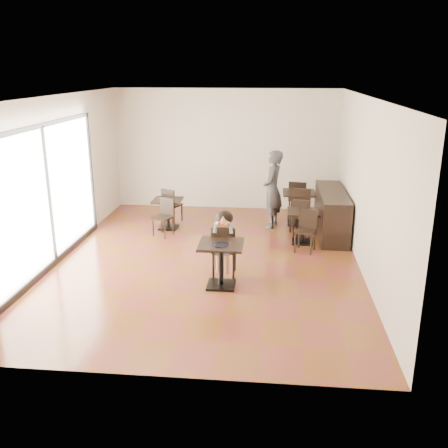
# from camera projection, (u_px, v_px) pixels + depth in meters

# --- Properties ---
(floor) EXTENTS (6.00, 8.00, 0.01)m
(floor) POSITION_uv_depth(u_px,v_px,m) (207.00, 260.00, 10.05)
(floor) COLOR brown
(floor) RESTS_ON ground
(ceiling) EXTENTS (6.00, 8.00, 0.01)m
(ceiling) POSITION_uv_depth(u_px,v_px,m) (205.00, 97.00, 9.09)
(ceiling) COLOR white
(ceiling) RESTS_ON floor
(wall_back) EXTENTS (6.00, 0.01, 3.20)m
(wall_back) POSITION_uv_depth(u_px,v_px,m) (226.00, 150.00, 13.37)
(wall_back) COLOR beige
(wall_back) RESTS_ON floor
(wall_front) EXTENTS (6.00, 0.01, 3.20)m
(wall_front) POSITION_uv_depth(u_px,v_px,m) (160.00, 258.00, 5.77)
(wall_front) COLOR beige
(wall_front) RESTS_ON floor
(wall_left) EXTENTS (0.01, 8.00, 3.20)m
(wall_left) POSITION_uv_depth(u_px,v_px,m) (56.00, 179.00, 9.86)
(wall_left) COLOR beige
(wall_left) RESTS_ON floor
(wall_right) EXTENTS (0.01, 8.00, 3.20)m
(wall_right) POSITION_uv_depth(u_px,v_px,m) (366.00, 186.00, 9.28)
(wall_right) COLOR beige
(wall_right) RESTS_ON floor
(storefront_window) EXTENTS (0.04, 4.50, 2.60)m
(storefront_window) POSITION_uv_depth(u_px,v_px,m) (47.00, 195.00, 9.44)
(storefront_window) COLOR white
(storefront_window) RESTS_ON floor
(child_table) EXTENTS (0.77, 0.77, 0.81)m
(child_table) POSITION_uv_depth(u_px,v_px,m) (221.00, 265.00, 8.73)
(child_table) COLOR black
(child_table) RESTS_ON floor
(child_chair) EXTENTS (0.44, 0.44, 0.97)m
(child_chair) POSITION_uv_depth(u_px,v_px,m) (224.00, 250.00, 9.22)
(child_chair) COLOR black
(child_chair) RESTS_ON floor
(child) EXTENTS (0.44, 0.61, 1.23)m
(child) POSITION_uv_depth(u_px,v_px,m) (224.00, 243.00, 9.19)
(child) COLOR slate
(child) RESTS_ON child_chair
(plate) EXTENTS (0.27, 0.27, 0.02)m
(plate) POSITION_uv_depth(u_px,v_px,m) (220.00, 245.00, 8.51)
(plate) COLOR black
(plate) RESTS_ON child_table
(pizza_slice) EXTENTS (0.28, 0.22, 0.07)m
(pizza_slice) POSITION_uv_depth(u_px,v_px,m) (223.00, 223.00, 8.87)
(pizza_slice) COLOR #DBB678
(pizza_slice) RESTS_ON child
(adult_patron) EXTENTS (0.55, 0.75, 1.86)m
(adult_patron) POSITION_uv_depth(u_px,v_px,m) (273.00, 189.00, 11.88)
(adult_patron) COLOR #38393D
(adult_patron) RESTS_ON floor
(cafe_table_mid) EXTENTS (0.85, 0.85, 0.73)m
(cafe_table_mid) POSITION_uv_depth(u_px,v_px,m) (303.00, 227.00, 10.94)
(cafe_table_mid) COLOR black
(cafe_table_mid) RESTS_ON floor
(cafe_table_left) EXTENTS (0.89, 0.89, 0.71)m
(cafe_table_left) POSITION_uv_depth(u_px,v_px,m) (168.00, 214.00, 11.94)
(cafe_table_left) COLOR black
(cafe_table_left) RESTS_ON floor
(cafe_table_back) EXTENTS (0.89, 0.89, 0.81)m
(cafe_table_back) POSITION_uv_depth(u_px,v_px,m) (298.00, 208.00, 12.26)
(cafe_table_back) COLOR black
(cafe_table_back) RESTS_ON floor
(chair_mid_a) EXTENTS (0.49, 0.49, 0.87)m
(chair_mid_a) POSITION_uv_depth(u_px,v_px,m) (303.00, 217.00, 11.44)
(chair_mid_a) COLOR black
(chair_mid_a) RESTS_ON floor
(chair_mid_b) EXTENTS (0.49, 0.49, 0.87)m
(chair_mid_b) POSITION_uv_depth(u_px,v_px,m) (305.00, 232.00, 10.40)
(chair_mid_b) COLOR black
(chair_mid_b) RESTS_ON floor
(chair_left_a) EXTENTS (0.51, 0.51, 0.86)m
(chair_left_a) POSITION_uv_depth(u_px,v_px,m) (172.00, 205.00, 12.44)
(chair_left_a) COLOR black
(chair_left_a) RESTS_ON floor
(chair_left_b) EXTENTS (0.51, 0.51, 0.86)m
(chair_left_b) POSITION_uv_depth(u_px,v_px,m) (163.00, 218.00, 11.40)
(chair_left_b) COLOR black
(chair_left_b) RESTS_ON floor
(chair_back_a) EXTENTS (0.51, 0.51, 0.98)m
(chair_back_a) POSITION_uv_depth(u_px,v_px,m) (298.00, 199.00, 12.76)
(chair_back_a) COLOR black
(chair_back_a) RESTS_ON floor
(chair_back_b) EXTENTS (0.51, 0.51, 0.98)m
(chair_back_b) POSITION_uv_depth(u_px,v_px,m) (300.00, 211.00, 11.71)
(chair_back_b) COLOR black
(chair_back_b) RESTS_ON floor
(service_counter) EXTENTS (0.60, 2.40, 1.00)m
(service_counter) POSITION_uv_depth(u_px,v_px,m) (331.00, 212.00, 11.54)
(service_counter) COLOR black
(service_counter) RESTS_ON floor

